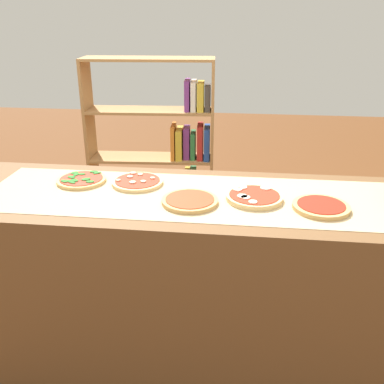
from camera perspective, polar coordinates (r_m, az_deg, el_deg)
ground_plane at (r=2.48m, az=0.00°, el=-20.89°), size 12.00×12.00×0.00m
counter at (r=2.18m, az=0.00°, el=-11.93°), size 2.31×0.70×0.94m
parchment_paper at (r=1.95m, az=0.00°, el=-0.51°), size 1.88×0.54×0.00m
pizza_spinach_0 at (r=2.18m, az=-14.28°, el=1.56°), size 0.24×0.24×0.02m
pizza_mushroom_1 at (r=2.10m, az=-7.15°, el=1.33°), size 0.24×0.24×0.03m
pizza_plain_2 at (r=1.88m, az=-0.28°, el=-1.16°), size 0.24×0.24×0.02m
pizza_mozzarella_3 at (r=1.93m, az=8.11°, el=-0.64°), size 0.25×0.25×0.03m
pizza_plain_4 at (r=1.90m, az=16.53°, el=-1.85°), size 0.24×0.24×0.02m
bookshelf at (r=3.21m, az=-2.77°, el=3.68°), size 0.92×0.31×1.41m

